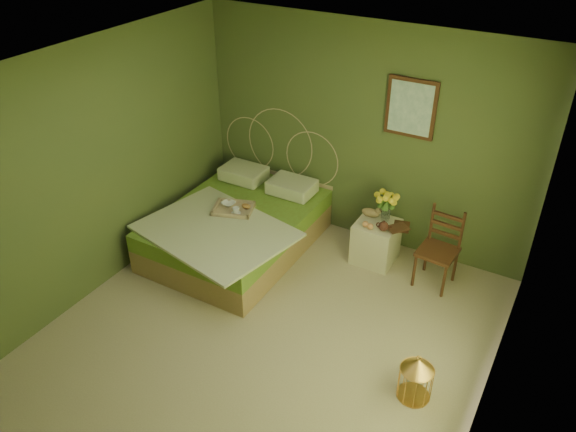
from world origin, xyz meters
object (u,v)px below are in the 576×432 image
Objects in this scene: nightstand at (377,234)px; bed at (239,223)px; chair at (441,243)px; birdcage at (416,378)px.

bed is at bearing -160.26° from nightstand.
chair is at bearing 13.06° from bed.
chair is (0.72, -0.03, 0.15)m from nightstand.
chair is (2.25, 0.52, 0.18)m from bed.
chair reaches higher than birdcage.
bed is 1.62m from nightstand.
bed is 5.21× the size of birdcage.
birdcage is (1.05, -1.70, -0.13)m from nightstand.
bed is 2.82m from birdcage.
birdcage is at bearing -74.28° from chair.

